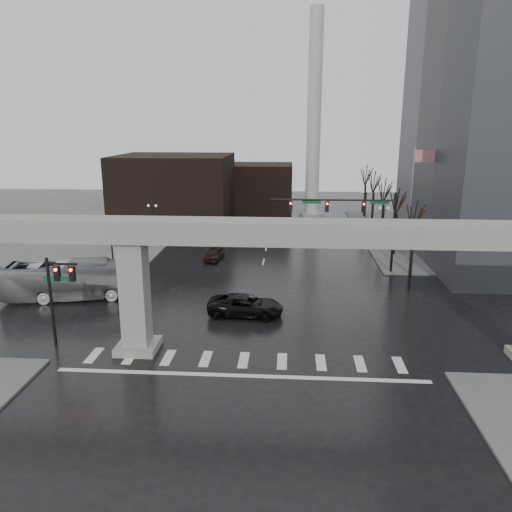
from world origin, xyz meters
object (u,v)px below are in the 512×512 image
object	(u,v)px
far_car	(214,254)
city_bus	(75,280)
pickup_truck	(245,306)
signal_mast_arm	(355,214)

from	to	relation	value
far_car	city_bus	bearing A→B (deg)	-120.40
pickup_truck	signal_mast_arm	bearing A→B (deg)	-34.54
signal_mast_arm	pickup_truck	xyz separation A→B (m)	(-9.55, -12.29, -5.02)
city_bus	far_car	world-z (taller)	city_bus
far_car	pickup_truck	bearing A→B (deg)	-66.28
city_bus	far_car	bearing A→B (deg)	-48.98
signal_mast_arm	far_car	distance (m)	15.66
city_bus	far_car	size ratio (longest dim) A/B	2.99
signal_mast_arm	far_car	bearing A→B (deg)	166.15
pickup_truck	city_bus	distance (m)	14.95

